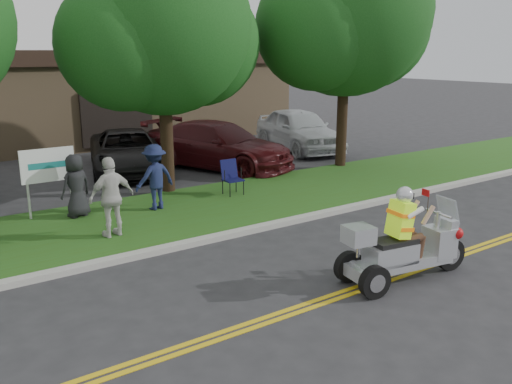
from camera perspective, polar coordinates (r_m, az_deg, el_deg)
ground at (r=9.74m, az=7.26°, el=-9.55°), size 120.00×120.00×0.00m
centerline_near at (r=9.36m, az=9.68°, el=-10.65°), size 60.00×0.10×0.01m
centerline_far at (r=9.46m, az=8.99°, el=-10.33°), size 60.00×0.10×0.01m
curb at (r=11.98m, az=-2.55°, el=-4.43°), size 60.00×0.25×0.12m
grass_verge at (r=13.76m, az=-7.36°, el=-2.02°), size 60.00×4.00×0.10m
commercial_building at (r=26.82m, az=-17.64°, el=9.77°), size 18.00×8.20×4.00m
tree_mid at (r=15.27m, az=-9.71°, el=16.18°), size 5.88×4.80×7.05m
tree_right at (r=18.89m, az=9.53°, el=17.65°), size 6.86×5.60×8.07m
business_sign at (r=13.77m, az=-21.05°, el=2.28°), size 1.25×0.06×1.75m
trike_scooter at (r=9.90m, az=15.17°, el=-5.77°), size 2.65×1.04×1.73m
lawn_chair_b at (r=15.03m, az=-2.66°, el=1.83°), size 0.52×0.54×0.96m
spectator_adult_right at (r=11.87m, az=-14.95°, el=-0.51°), size 1.06×0.54×1.73m
spectator_chair_a at (r=13.71m, az=-10.61°, el=1.56°), size 1.14×0.76×1.65m
spectator_chair_b at (r=13.56m, az=-18.42°, el=0.63°), size 0.85×0.68×1.52m
parked_car_mid at (r=18.72m, az=-13.38°, el=4.19°), size 3.74×5.54×1.41m
parked_car_right at (r=18.89m, az=-3.94°, el=4.94°), size 4.22×5.95×1.60m
parked_car_far_right at (r=22.30m, az=4.54°, el=6.57°), size 3.04×5.36×1.72m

